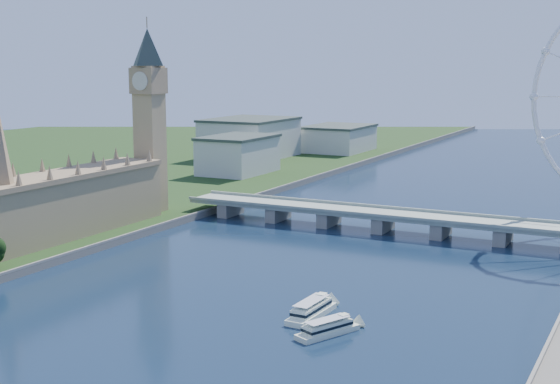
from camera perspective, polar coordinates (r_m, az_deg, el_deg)
The scene contains 6 objects.
parliament_range at distance 357.99m, azimuth -19.66°, elevation -1.78°, with size 24.00×200.00×70.00m.
big_ben at distance 433.15m, azimuth -9.57°, elevation 6.92°, with size 20.02×20.02×110.00m.
westminster_bridge at distance 399.77m, azimuth 7.57°, elevation -1.90°, with size 220.00×22.00×9.50m.
city_skyline at distance 640.25m, azimuth 18.73°, elevation 2.88°, with size 505.00×280.00×32.00m.
tour_boat_near at distance 266.59m, azimuth 2.30°, elevation -9.11°, with size 7.28×28.56×6.30m, color white, non-canonical shape.
tour_boat_far at distance 250.22m, azimuth 3.48°, elevation -10.39°, with size 6.47×25.56×5.61m, color silver, non-canonical shape.
Camera 1 is at (129.00, -70.19, 84.96)m, focal length 50.00 mm.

